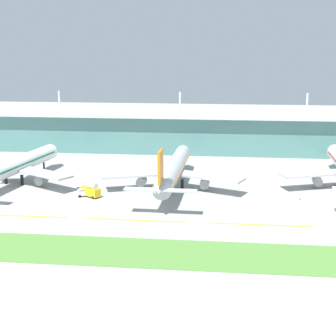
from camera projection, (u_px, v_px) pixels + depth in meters
ground_plane at (151, 215)px, 150.38m from camera, size 600.00×600.00×0.00m
terminal_building at (181, 130)px, 243.24m from camera, size 288.00×34.00×27.48m
airliner_near at (15, 166)px, 183.45m from camera, size 48.25×60.57×18.90m
airliner_middle at (173, 170)px, 177.32m from camera, size 48.78×67.53×18.90m
taxiway_stripe_mid_west at (20, 216)px, 149.31m from camera, size 28.00×0.70×0.04m
taxiway_stripe_centre at (137, 220)px, 145.60m from camera, size 28.00×0.70×0.04m
taxiway_stripe_mid_east at (261, 225)px, 141.89m from camera, size 28.00×0.70×0.04m
grass_verge at (133, 252)px, 123.02m from camera, size 300.00×18.00×0.10m
baggage_cart at (83, 193)px, 168.46m from camera, size 4.02×3.28×2.48m
fuel_truck at (91, 190)px, 167.87m from camera, size 7.45×6.11×4.95m
pushback_tug at (84, 189)px, 173.51m from camera, size 4.78×4.84×1.85m
safety_cone_left_wingtip at (300, 199)px, 165.10m from camera, size 0.56×0.56×0.70m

